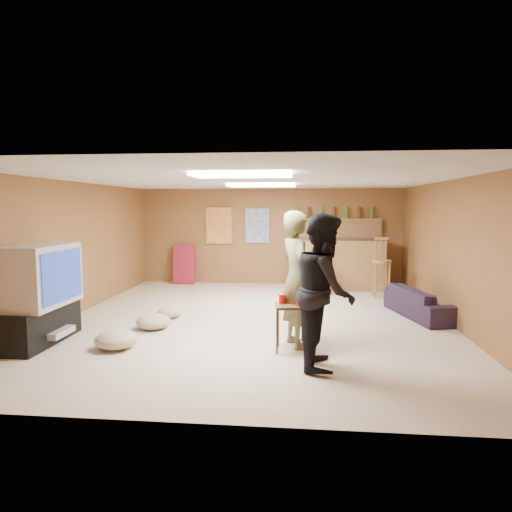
# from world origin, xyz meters

# --- Properties ---
(ground) EXTENTS (7.00, 7.00, 0.00)m
(ground) POSITION_xyz_m (0.00, 0.00, 0.00)
(ground) COLOR #C0A992
(ground) RESTS_ON ground
(ceiling) EXTENTS (6.00, 7.00, 0.02)m
(ceiling) POSITION_xyz_m (0.00, 0.00, 2.20)
(ceiling) COLOR silver
(ceiling) RESTS_ON ground
(wall_back) EXTENTS (6.00, 0.02, 2.20)m
(wall_back) POSITION_xyz_m (0.00, 3.50, 1.10)
(wall_back) COLOR brown
(wall_back) RESTS_ON ground
(wall_front) EXTENTS (6.00, 0.02, 2.20)m
(wall_front) POSITION_xyz_m (0.00, -3.50, 1.10)
(wall_front) COLOR brown
(wall_front) RESTS_ON ground
(wall_left) EXTENTS (0.02, 7.00, 2.20)m
(wall_left) POSITION_xyz_m (-3.00, 0.00, 1.10)
(wall_left) COLOR brown
(wall_left) RESTS_ON ground
(wall_right) EXTENTS (0.02, 7.00, 2.20)m
(wall_right) POSITION_xyz_m (3.00, 0.00, 1.10)
(wall_right) COLOR brown
(wall_right) RESTS_ON ground
(tv_stand) EXTENTS (0.55, 1.30, 0.50)m
(tv_stand) POSITION_xyz_m (-2.72, -1.50, 0.25)
(tv_stand) COLOR black
(tv_stand) RESTS_ON ground
(dvd_box) EXTENTS (0.35, 0.50, 0.08)m
(dvd_box) POSITION_xyz_m (-2.50, -1.50, 0.15)
(dvd_box) COLOR #B2B2B7
(dvd_box) RESTS_ON tv_stand
(tv_body) EXTENTS (0.60, 1.10, 0.80)m
(tv_body) POSITION_xyz_m (-2.65, -1.50, 0.90)
(tv_body) COLOR #B2B2B7
(tv_body) RESTS_ON tv_stand
(tv_screen) EXTENTS (0.02, 0.95, 0.65)m
(tv_screen) POSITION_xyz_m (-2.34, -1.50, 0.90)
(tv_screen) COLOR navy
(tv_screen) RESTS_ON tv_body
(bar_counter) EXTENTS (2.00, 0.60, 1.10)m
(bar_counter) POSITION_xyz_m (1.50, 2.95, 0.55)
(bar_counter) COLOR brown
(bar_counter) RESTS_ON ground
(bar_lip) EXTENTS (2.10, 0.12, 0.05)m
(bar_lip) POSITION_xyz_m (1.50, 2.70, 1.10)
(bar_lip) COLOR #3A2012
(bar_lip) RESTS_ON bar_counter
(bar_shelf) EXTENTS (2.00, 0.18, 0.05)m
(bar_shelf) POSITION_xyz_m (1.50, 3.40, 1.50)
(bar_shelf) COLOR brown
(bar_shelf) RESTS_ON bar_backing
(bar_backing) EXTENTS (2.00, 0.14, 0.60)m
(bar_backing) POSITION_xyz_m (1.50, 3.42, 1.20)
(bar_backing) COLOR brown
(bar_backing) RESTS_ON bar_counter
(poster_left) EXTENTS (0.60, 0.03, 0.85)m
(poster_left) POSITION_xyz_m (-1.20, 3.46, 1.35)
(poster_left) COLOR #BF3F26
(poster_left) RESTS_ON wall_back
(poster_right) EXTENTS (0.55, 0.03, 0.80)m
(poster_right) POSITION_xyz_m (-0.30, 3.46, 1.35)
(poster_right) COLOR #334C99
(poster_right) RESTS_ON wall_back
(folding_chair_stack) EXTENTS (0.50, 0.26, 0.91)m
(folding_chair_stack) POSITION_xyz_m (-2.00, 3.30, 0.45)
(folding_chair_stack) COLOR maroon
(folding_chair_stack) RESTS_ON ground
(ceiling_panel_front) EXTENTS (1.20, 0.60, 0.04)m
(ceiling_panel_front) POSITION_xyz_m (0.00, -1.50, 2.17)
(ceiling_panel_front) COLOR white
(ceiling_panel_front) RESTS_ON ceiling
(ceiling_panel_back) EXTENTS (1.20, 0.60, 0.04)m
(ceiling_panel_back) POSITION_xyz_m (0.00, 1.20, 2.17)
(ceiling_panel_back) COLOR white
(ceiling_panel_back) RESTS_ON ceiling
(person_olive) EXTENTS (0.63, 0.75, 1.74)m
(person_olive) POSITION_xyz_m (0.67, -1.27, 0.87)
(person_olive) COLOR brown
(person_olive) RESTS_ON ground
(person_black) EXTENTS (0.67, 0.85, 1.72)m
(person_black) POSITION_xyz_m (0.99, -2.00, 0.86)
(person_black) COLOR black
(person_black) RESTS_ON ground
(sofa) EXTENTS (1.00, 1.72, 0.47)m
(sofa) POSITION_xyz_m (2.70, 0.49, 0.24)
(sofa) COLOR black
(sofa) RESTS_ON ground
(tray_table) EXTENTS (0.49, 0.42, 0.59)m
(tray_table) POSITION_xyz_m (0.64, -1.49, 0.29)
(tray_table) COLOR #3A2012
(tray_table) RESTS_ON ground
(cup_red_near) EXTENTS (0.09, 0.09, 0.12)m
(cup_red_near) POSITION_xyz_m (0.49, -1.45, 0.64)
(cup_red_near) COLOR #B2160B
(cup_red_near) RESTS_ON tray_table
(cup_red_far) EXTENTS (0.07, 0.07, 0.10)m
(cup_red_far) POSITION_xyz_m (0.70, -1.55, 0.64)
(cup_red_far) COLOR #B2160B
(cup_red_far) RESTS_ON tray_table
(cup_blue) EXTENTS (0.10, 0.10, 0.12)m
(cup_blue) POSITION_xyz_m (0.80, -1.39, 0.65)
(cup_blue) COLOR navy
(cup_blue) RESTS_ON tray_table
(bar_stool_left) EXTENTS (0.39, 0.39, 1.07)m
(bar_stool_left) POSITION_xyz_m (1.09, 2.22, 0.54)
(bar_stool_left) COLOR brown
(bar_stool_left) RESTS_ON ground
(bar_stool_right) EXTENTS (0.45, 0.45, 1.12)m
(bar_stool_right) POSITION_xyz_m (2.30, 2.08, 0.56)
(bar_stool_right) COLOR brown
(bar_stool_right) RESTS_ON ground
(cushion_near_tv) EXTENTS (0.62, 0.62, 0.22)m
(cushion_near_tv) POSITION_xyz_m (-1.43, -0.67, 0.11)
(cushion_near_tv) COLOR tan
(cushion_near_tv) RESTS_ON ground
(cushion_mid) EXTENTS (0.49, 0.49, 0.18)m
(cushion_mid) POSITION_xyz_m (-1.39, 0.02, 0.09)
(cushion_mid) COLOR tan
(cushion_mid) RESTS_ON ground
(cushion_far) EXTENTS (0.63, 0.63, 0.24)m
(cushion_far) POSITION_xyz_m (-1.60, -1.63, 0.12)
(cushion_far) COLOR tan
(cushion_far) RESTS_ON ground
(bottle_row) EXTENTS (1.76, 0.08, 0.26)m
(bottle_row) POSITION_xyz_m (1.44, 3.38, 1.65)
(bottle_row) COLOR #3F7233
(bottle_row) RESTS_ON bar_shelf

